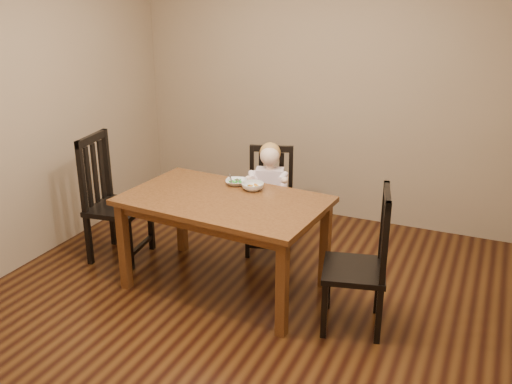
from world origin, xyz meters
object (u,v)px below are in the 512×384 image
at_px(chair_left, 112,200).
at_px(bowl_peas, 236,182).
at_px(toddler, 269,189).
at_px(bowl_veg, 253,186).
at_px(chair_child, 270,202).
at_px(dining_table, 224,209).
at_px(chair_right, 362,263).

height_order(chair_left, bowl_peas, chair_left).
distance_m(toddler, bowl_peas, 0.49).
height_order(chair_left, bowl_veg, chair_left).
height_order(chair_child, chair_left, chair_left).
distance_m(bowl_peas, bowl_veg, 0.18).
bearing_deg(bowl_peas, dining_table, -81.40).
height_order(toddler, bowl_peas, toddler).
height_order(chair_right, bowl_peas, chair_right).
bearing_deg(bowl_peas, chair_left, -168.91).
bearing_deg(bowl_peas, bowl_veg, -18.04).
bearing_deg(toddler, chair_child, -90.00).
distance_m(chair_child, toddler, 0.15).
height_order(chair_child, toddler, chair_child).
bearing_deg(chair_child, chair_right, 122.36).
xyz_separation_m(chair_right, bowl_peas, (-1.19, 0.43, 0.29)).
bearing_deg(chair_left, bowl_peas, 93.15).
xyz_separation_m(chair_child, bowl_veg, (0.07, -0.54, 0.34)).
bearing_deg(chair_right, toddler, 37.48).
bearing_deg(toddler, chair_right, 123.45).
distance_m(dining_table, toddler, 0.77).
bearing_deg(chair_right, chair_child, 36.40).
xyz_separation_m(chair_left, bowl_peas, (1.12, 0.22, 0.26)).
relative_size(chair_left, bowl_veg, 6.20).
height_order(chair_right, bowl_veg, chair_right).
xyz_separation_m(chair_child, chair_right, (1.08, -0.92, 0.04)).
xyz_separation_m(chair_right, toddler, (-1.07, 0.87, 0.10)).
bearing_deg(toddler, chair_left, 10.79).
bearing_deg(chair_left, chair_right, 76.77).
bearing_deg(chair_child, toddler, 90.00).
height_order(chair_right, toddler, chair_right).
distance_m(chair_right, bowl_peas, 1.30).
bearing_deg(chair_right, bowl_veg, 56.33).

